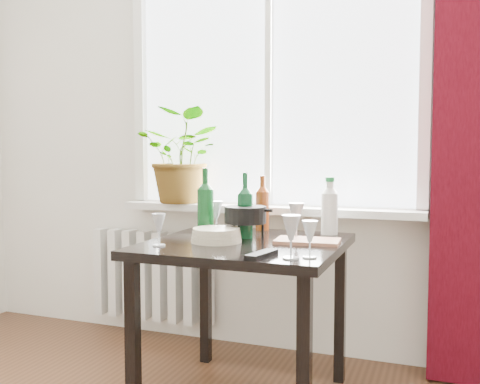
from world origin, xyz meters
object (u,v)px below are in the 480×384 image
at_px(wineglass_front_left, 159,229).
at_px(wineglass_front_right, 291,236).
at_px(wineglass_back_left, 216,216).
at_px(wine_bottle_right, 245,205).
at_px(table, 246,261).
at_px(bottle_amber, 262,202).
at_px(plate_stack, 216,235).
at_px(radiator, 152,275).
at_px(cleaning_bottle, 330,205).
at_px(cutting_board, 308,241).
at_px(tv_remote, 262,255).
at_px(wine_bottle_left, 205,202).
at_px(fondue_pot, 245,222).
at_px(wineglass_far_right, 310,239).
at_px(wineglass_back_center, 296,221).
at_px(potted_plant, 184,156).

bearing_deg(wineglass_front_left, wineglass_front_right, -6.95).
height_order(wineglass_back_left, wineglass_front_left, wineglass_back_left).
height_order(wine_bottle_right, wineglass_front_left, wine_bottle_right).
height_order(table, bottle_amber, bottle_amber).
relative_size(wineglass_back_left, plate_stack, 0.70).
relative_size(radiator, table, 0.94).
bearing_deg(wineglass_front_left, plate_stack, 43.36).
bearing_deg(bottle_amber, wineglass_back_left, -144.89).
bearing_deg(cleaning_bottle, wine_bottle_right, -144.09).
height_order(table, cutting_board, cutting_board).
relative_size(table, tv_remote, 4.83).
distance_m(wineglass_front_right, wineglass_front_left, 0.61).
xyz_separation_m(wine_bottle_left, bottle_amber, (0.18, 0.31, -0.02)).
bearing_deg(bottle_amber, cutting_board, -44.57).
bearing_deg(radiator, wineglass_front_right, -39.56).
relative_size(bottle_amber, tv_remote, 1.65).
xyz_separation_m(wine_bottle_right, cleaning_bottle, (0.35, 0.25, -0.01)).
bearing_deg(wineglass_back_left, plate_stack, -66.73).
relative_size(radiator, wineglass_back_left, 5.05).
height_order(bottle_amber, fondue_pot, bottle_amber).
bearing_deg(wineglass_far_right, wine_bottle_right, 136.94).
bearing_deg(wineglass_far_right, radiator, 143.19).
xyz_separation_m(wine_bottle_left, wineglass_back_left, (-0.02, 0.17, -0.09)).
distance_m(wineglass_back_center, wineglass_back_left, 0.46).
relative_size(wine_bottle_right, wineglass_front_right, 1.84).
xyz_separation_m(wine_bottle_right, plate_stack, (-0.08, -0.16, -0.12)).
distance_m(radiator, wineglass_front_right, 1.55).
bearing_deg(tv_remote, wineglass_back_left, 138.65).
bearing_deg(tv_remote, wine_bottle_right, 128.98).
distance_m(potted_plant, wineglass_far_right, 1.33).
relative_size(wineglass_back_center, wineglass_front_left, 1.23).
bearing_deg(cutting_board, plate_stack, -161.53).
distance_m(radiator, wineglass_back_center, 1.25).
bearing_deg(fondue_pot, potted_plant, 113.76).
height_order(potted_plant, wine_bottle_left, potted_plant).
xyz_separation_m(wine_bottle_left, wineglass_far_right, (0.59, -0.34, -0.09)).
relative_size(radiator, wineglass_front_right, 4.75).
xyz_separation_m(wine_bottle_left, cleaning_bottle, (0.54, 0.29, -0.02)).
distance_m(bottle_amber, wineglass_far_right, 0.77).
bearing_deg(wineglass_front_left, table, 38.86).
height_order(tv_remote, cutting_board, tv_remote).
xyz_separation_m(bottle_amber, tv_remote, (0.23, -0.70, -0.14)).
bearing_deg(wineglass_back_left, wine_bottle_right, -33.67).
distance_m(wineglass_front_right, tv_remote, 0.14).
distance_m(potted_plant, plate_stack, 0.88).
relative_size(radiator, plate_stack, 3.52).
relative_size(bottle_amber, wineglass_front_right, 1.72).
bearing_deg(cleaning_bottle, wineglass_front_right, -90.98).
xyz_separation_m(wineglass_front_right, plate_stack, (-0.41, 0.25, -0.05)).
bearing_deg(wineglass_far_right, wine_bottle_left, 150.11).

